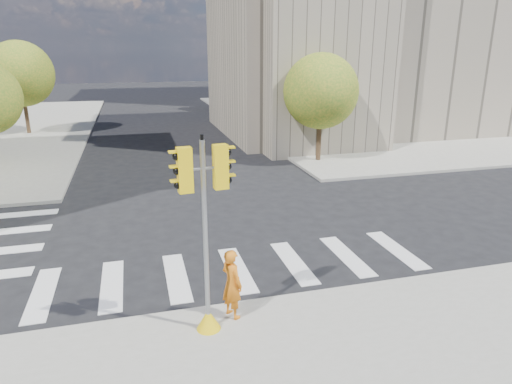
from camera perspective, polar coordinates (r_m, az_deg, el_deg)
The scene contains 11 objects.
ground at distance 15.69m, azimuth -3.68°, elevation -6.39°, with size 160.00×160.00×0.00m, color black.
sidewalk_far_right at distance 46.52m, azimuth 14.48°, elevation 9.24°, with size 28.00×40.00×0.15m, color gray.
civic_building at distance 37.95m, azimuth 14.53°, elevation 18.39°, with size 26.00×16.00×19.39m.
tree_lw_far at distance 38.88m, azimuth -27.38°, elevation 12.98°, with size 4.80×4.80×6.95m.
tree_re_near at distance 26.27m, azimuth 8.10°, elevation 12.35°, with size 4.20×4.20×6.16m.
tree_re_mid at distance 37.56m, azimuth 0.74°, elevation 14.49°, with size 4.60×4.60×6.66m.
tree_re_far at distance 49.22m, azimuth -3.22°, elevation 14.62°, with size 4.00×4.00×5.88m.
lamp_near at distance 30.12m, azimuth 5.99°, elevation 14.08°, with size 0.35×0.18×8.11m.
lamp_far at distance 43.47m, azimuth -0.85°, elevation 15.20°, with size 0.35×0.18×8.11m.
traffic_signal at distance 10.13m, azimuth -6.27°, elevation -7.56°, with size 1.08×0.56×4.54m.
photographer at distance 11.05m, azimuth -3.04°, elevation -11.36°, with size 0.63×0.42×1.74m, color orange.
Camera 1 is at (-2.78, -14.07, 6.35)m, focal length 32.00 mm.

